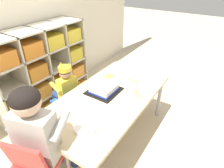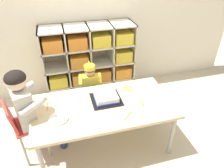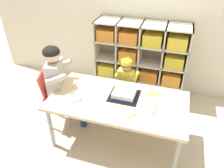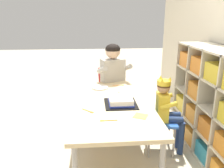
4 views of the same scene
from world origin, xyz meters
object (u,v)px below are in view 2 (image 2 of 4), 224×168
at_px(classroom_chair_adult_side, 23,124).
at_px(fork_at_table_front_edge, 48,106).
at_px(fork_scattered_mid_table, 142,103).
at_px(fork_by_napkin, 128,116).
at_px(adult_helper_seated, 30,105).
at_px(paper_plate_stack, 59,119).
at_px(child_with_crown, 90,83).
at_px(birthday_cake_on_tray, 106,97).
at_px(activity_table, 104,108).
at_px(classroom_chair_blue, 92,97).

xyz_separation_m(classroom_chair_adult_side, fork_at_table_front_edge, (0.27, 0.08, 0.13)).
bearing_deg(fork_scattered_mid_table, fork_by_napkin, 128.91).
bearing_deg(adult_helper_seated, paper_plate_stack, -145.20).
xyz_separation_m(child_with_crown, birthday_cake_on_tray, (0.09, -0.50, 0.10)).
distance_m(fork_at_table_front_edge, fork_by_napkin, 0.86).
bearing_deg(paper_plate_stack, fork_at_table_front_edge, 112.90).
xyz_separation_m(activity_table, birthday_cake_on_tray, (0.05, 0.08, 0.08)).
distance_m(activity_table, classroom_chair_blue, 0.51).
relative_size(birthday_cake_on_tray, fork_scattered_mid_table, 2.26).
xyz_separation_m(activity_table, paper_plate_stack, (-0.47, -0.10, 0.06)).
relative_size(activity_table, child_with_crown, 1.77).
height_order(activity_table, fork_by_napkin, fork_by_napkin).
bearing_deg(classroom_chair_blue, birthday_cake_on_tray, 112.54).
height_order(adult_helper_seated, fork_at_table_front_edge, adult_helper_seated).
bearing_deg(fork_scattered_mid_table, child_with_crown, 35.87).
bearing_deg(paper_plate_stack, activity_table, 11.93).
distance_m(birthday_cake_on_tray, fork_by_napkin, 0.35).
bearing_deg(activity_table, fork_at_table_front_edge, 166.26).
xyz_separation_m(activity_table, classroom_chair_adult_side, (-0.84, 0.07, -0.08)).
bearing_deg(paper_plate_stack, classroom_chair_blue, 53.91).
xyz_separation_m(child_with_crown, fork_scattered_mid_table, (0.45, -0.65, 0.08)).
bearing_deg(fork_at_table_front_edge, child_with_crown, 132.87).
height_order(classroom_chair_blue, classroom_chair_adult_side, classroom_chair_adult_side).
distance_m(classroom_chair_adult_side, fork_at_table_front_edge, 0.30).
bearing_deg(birthday_cake_on_tray, adult_helper_seated, 178.86).
distance_m(activity_table, birthday_cake_on_tray, 0.12).
height_order(classroom_chair_adult_side, fork_scattered_mid_table, classroom_chair_adult_side).
relative_size(child_with_crown, birthday_cake_on_tray, 2.58).
xyz_separation_m(classroom_chair_blue, classroom_chair_adult_side, (-0.79, -0.41, 0.10)).
bearing_deg(classroom_chair_blue, classroom_chair_adult_side, 35.76).
bearing_deg(birthday_cake_on_tray, classroom_chair_adult_side, -178.78).
relative_size(classroom_chair_blue, child_with_crown, 0.71).
height_order(child_with_crown, adult_helper_seated, adult_helper_seated).
bearing_deg(classroom_chair_adult_side, adult_helper_seated, -90.00).
bearing_deg(birthday_cake_on_tray, classroom_chair_blue, 104.44).
bearing_deg(fork_scattered_mid_table, classroom_chair_adult_side, 85.28).
height_order(activity_table, adult_helper_seated, adult_helper_seated).
height_order(activity_table, classroom_chair_blue, activity_table).
height_order(adult_helper_seated, fork_by_napkin, adult_helper_seated).
xyz_separation_m(paper_plate_stack, fork_at_table_front_edge, (-0.10, 0.24, -0.01)).
bearing_deg(classroom_chair_blue, fork_by_napkin, 117.49).
relative_size(birthday_cake_on_tray, fork_by_napkin, 2.93).
bearing_deg(fork_by_napkin, fork_at_table_front_edge, -71.32).
relative_size(activity_table, paper_plate_stack, 7.87).
height_order(birthday_cake_on_tray, paper_plate_stack, birthday_cake_on_tray).
bearing_deg(child_with_crown, fork_by_napkin, 114.36).
height_order(activity_table, birthday_cake_on_tray, birthday_cake_on_tray).
height_order(child_with_crown, classroom_chair_adult_side, child_with_crown).
xyz_separation_m(classroom_chair_adult_side, fork_by_napkin, (1.04, -0.30, 0.13)).
height_order(classroom_chair_blue, adult_helper_seated, adult_helper_seated).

